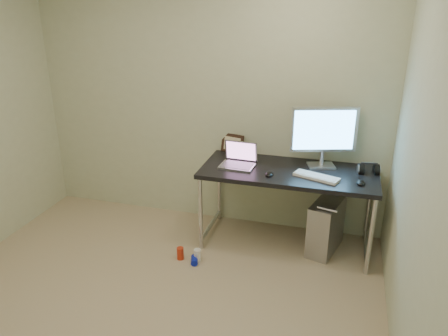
# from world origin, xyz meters

# --- Properties ---
(floor) EXTENTS (3.50, 3.50, 0.00)m
(floor) POSITION_xyz_m (0.00, 0.00, 0.00)
(floor) COLOR tan
(floor) RESTS_ON ground
(wall_back) EXTENTS (3.50, 0.02, 2.50)m
(wall_back) POSITION_xyz_m (0.00, 1.75, 1.25)
(wall_back) COLOR beige
(wall_back) RESTS_ON ground
(wall_right) EXTENTS (0.02, 3.50, 2.50)m
(wall_right) POSITION_xyz_m (1.75, 0.00, 1.25)
(wall_right) COLOR beige
(wall_right) RESTS_ON ground
(desk) EXTENTS (1.55, 0.68, 0.75)m
(desk) POSITION_xyz_m (0.87, 1.41, 0.67)
(desk) COLOR black
(desk) RESTS_ON ground
(tower_computer) EXTENTS (0.32, 0.51, 0.52)m
(tower_computer) POSITION_xyz_m (1.24, 1.40, 0.25)
(tower_computer) COLOR #ACACB0
(tower_computer) RESTS_ON ground
(cable_a) EXTENTS (0.01, 0.16, 0.69)m
(cable_a) POSITION_xyz_m (1.19, 1.70, 0.40)
(cable_a) COLOR black
(cable_a) RESTS_ON ground
(cable_b) EXTENTS (0.02, 0.11, 0.71)m
(cable_b) POSITION_xyz_m (1.28, 1.68, 0.38)
(cable_b) COLOR black
(cable_b) RESTS_ON ground
(can_red) EXTENTS (0.08, 0.08, 0.11)m
(can_red) POSITION_xyz_m (0.01, 0.89, 0.06)
(can_red) COLOR red
(can_red) RESTS_ON ground
(can_white) EXTENTS (0.08, 0.08, 0.12)m
(can_white) POSITION_xyz_m (0.17, 0.90, 0.06)
(can_white) COLOR white
(can_white) RESTS_ON ground
(can_blue) EXTENTS (0.09, 0.12, 0.06)m
(can_blue) POSITION_xyz_m (0.15, 0.86, 0.03)
(can_blue) COLOR #0F1FC4
(can_blue) RESTS_ON ground
(laptop) EXTENTS (0.32, 0.26, 0.21)m
(laptop) POSITION_xyz_m (0.41, 1.41, 0.80)
(laptop) COLOR silver
(laptop) RESTS_ON desk
(monitor) EXTENTS (0.57, 0.23, 0.55)m
(monitor) POSITION_xyz_m (1.14, 1.58, 1.07)
(monitor) COLOR silver
(monitor) RESTS_ON desk
(keyboard) EXTENTS (0.41, 0.25, 0.02)m
(keyboard) POSITION_xyz_m (1.12, 1.30, 0.76)
(keyboard) COLOR white
(keyboard) RESTS_ON desk
(mouse_right) EXTENTS (0.07, 0.11, 0.04)m
(mouse_right) POSITION_xyz_m (1.48, 1.27, 0.77)
(mouse_right) COLOR black
(mouse_right) RESTS_ON desk
(mouse_left) EXTENTS (0.07, 0.11, 0.04)m
(mouse_left) POSITION_xyz_m (0.72, 1.24, 0.77)
(mouse_left) COLOR black
(mouse_left) RESTS_ON desk
(headphones) EXTENTS (0.19, 0.11, 0.12)m
(headphones) POSITION_xyz_m (1.55, 1.53, 0.78)
(headphones) COLOR black
(headphones) RESTS_ON desk
(picture_frame) EXTENTS (0.24, 0.12, 0.19)m
(picture_frame) POSITION_xyz_m (0.26, 1.73, 0.84)
(picture_frame) COLOR black
(picture_frame) RESTS_ON desk
(webcam) EXTENTS (0.04, 0.03, 0.11)m
(webcam) POSITION_xyz_m (0.49, 1.67, 0.83)
(webcam) COLOR silver
(webcam) RESTS_ON desk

